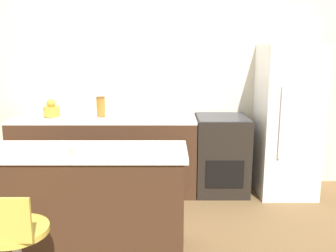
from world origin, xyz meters
The scene contains 11 objects.
ground_plane centered at (0.00, 0.00, 0.00)m, with size 14.00×14.00×0.00m, color brown.
wall_back centered at (0.00, 0.68, 1.30)m, with size 8.00×0.06×2.60m.
back_counter centered at (-0.32, 0.34, 0.46)m, with size 2.15×0.63×0.92m.
kitchen_island centered at (-0.26, -1.04, 0.46)m, with size 1.70×0.58×0.91m.
oven_range centered at (1.07, 0.33, 0.46)m, with size 0.62×0.64×0.92m.
refrigerator centered at (1.82, 0.30, 0.88)m, with size 0.65×0.72×1.76m.
stool_chair centered at (-0.60, -1.71, 0.40)m, with size 0.45×0.45×0.85m.
kettle centered at (-0.95, 0.36, 1.00)m, with size 0.20×0.20×0.21m.
mixing_bowl centered at (0.42, 0.36, 0.97)m, with size 0.22×0.22×0.09m.
canister_jar centered at (-0.36, 0.36, 1.04)m, with size 0.11×0.11×0.23m.
fruit_bowl centered at (-0.23, -1.12, 0.94)m, with size 0.26×0.26×0.06m.
Camera 1 is at (0.43, -3.99, 1.76)m, focal length 40.00 mm.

